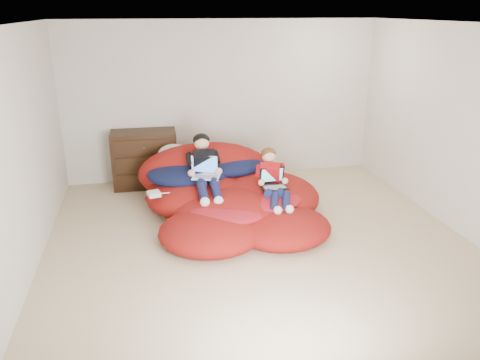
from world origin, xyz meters
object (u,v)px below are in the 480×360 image
(beanbag_pile, at_px, (228,196))
(older_boy, at_px, (205,166))
(dresser, at_px, (145,159))
(laptop_white, at_px, (205,171))
(younger_boy, at_px, (272,177))
(laptop_black, at_px, (273,182))

(beanbag_pile, bearing_deg, older_boy, 164.99)
(dresser, distance_m, laptop_white, 1.53)
(younger_boy, bearing_deg, laptop_black, -90.00)
(beanbag_pile, height_order, older_boy, older_boy)
(dresser, bearing_deg, laptop_black, -46.32)
(beanbag_pile, distance_m, younger_boy, 0.70)
(dresser, height_order, laptop_black, dresser)
(laptop_white, height_order, laptop_black, laptop_white)
(beanbag_pile, bearing_deg, younger_boy, -30.61)
(dresser, height_order, laptop_white, dresser)
(laptop_white, xyz_separation_m, laptop_black, (0.83, -0.37, -0.08))
(dresser, relative_size, younger_boy, 1.10)
(beanbag_pile, distance_m, older_boy, 0.53)
(dresser, xyz_separation_m, younger_boy, (1.60, -1.63, 0.16))
(laptop_white, bearing_deg, younger_boy, -21.24)
(younger_boy, relative_size, laptop_black, 2.66)
(older_boy, bearing_deg, younger_boy, -25.37)
(dresser, relative_size, older_boy, 0.94)
(dresser, relative_size, laptop_black, 2.94)
(older_boy, height_order, laptop_black, older_boy)
(beanbag_pile, xyz_separation_m, laptop_white, (-0.30, 0.01, 0.37))
(dresser, height_order, beanbag_pile, dresser)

